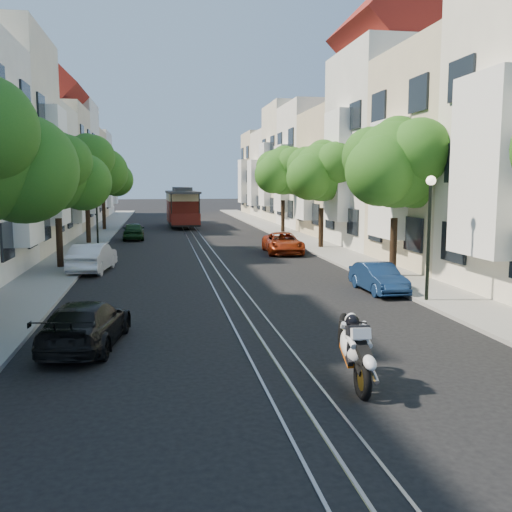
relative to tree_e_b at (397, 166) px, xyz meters
name	(u,v)px	position (x,y,z in m)	size (l,w,h in m)	color
ground	(195,238)	(-7.26, 19.02, -4.73)	(200.00, 200.00, 0.00)	black
sidewalk_east	(292,236)	(-0.01, 19.02, -4.67)	(2.50, 80.00, 0.12)	gray
sidewalk_west	(93,239)	(-14.51, 19.02, -4.67)	(2.50, 80.00, 0.12)	gray
rail_left	(188,238)	(-7.81, 19.02, -4.72)	(0.06, 80.00, 0.02)	gray
rail_slot	(195,238)	(-7.26, 19.02, -4.72)	(0.06, 80.00, 0.02)	gray
rail_right	(203,238)	(-6.71, 19.02, -4.72)	(0.06, 80.00, 0.02)	gray
lane_line	(195,238)	(-7.26, 19.02, -4.73)	(0.08, 80.00, 0.01)	tan
townhouses_east	(352,167)	(4.61, 18.94, 0.45)	(7.75, 72.00, 12.00)	beige
townhouses_west	(21,167)	(-19.13, 18.94, 0.35)	(7.75, 72.00, 11.76)	silver
tree_e_b	(397,166)	(0.00, 0.00, 0.00)	(4.93, 4.08, 6.68)	black
tree_e_c	(323,173)	(0.00, 11.00, -0.13)	(4.84, 3.99, 6.52)	black
tree_e_d	(284,172)	(0.00, 22.00, 0.13)	(5.01, 4.16, 6.85)	black
tree_w_b	(58,175)	(-14.40, 5.00, -0.34)	(4.72, 3.87, 6.27)	black
tree_w_c	(87,167)	(-14.40, 16.00, 0.34)	(5.13, 4.28, 7.09)	black
tree_w_d	(103,176)	(-14.40, 27.00, -0.13)	(4.84, 3.99, 6.52)	black
lamp_east	(430,219)	(-0.96, -4.98, -1.89)	(0.32, 0.32, 4.16)	black
lamp_west	(97,203)	(-13.56, 13.02, -1.89)	(0.32, 0.32, 4.16)	black
sportbike_rider	(354,347)	(-6.03, -12.12, -3.92)	(0.53, 2.20, 1.52)	black
cable_car	(182,206)	(-7.76, 29.84, -2.78)	(2.94, 8.67, 3.30)	black
parked_car_e_mid	(378,278)	(-1.83, -2.84, -4.19)	(1.15, 3.29, 1.08)	#0D2144
parked_car_e_far	(283,243)	(-2.86, 9.13, -4.13)	(1.99, 4.31, 1.20)	maroon
parked_car_w_near	(86,324)	(-11.66, -8.42, -4.15)	(1.64, 4.03, 1.17)	black
parked_car_w_mid	(93,257)	(-12.86, 3.93, -4.07)	(1.41, 4.03, 1.33)	silver
parked_car_w_far	(134,231)	(-11.66, 18.61, -4.11)	(1.48, 3.69, 1.26)	black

